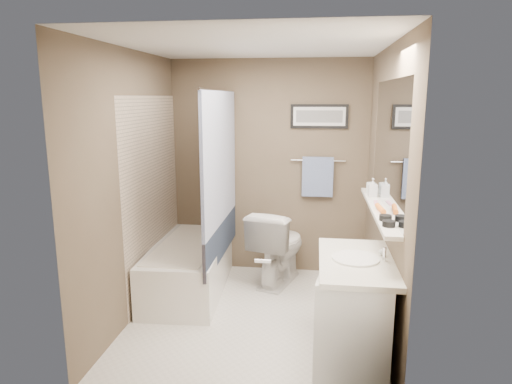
# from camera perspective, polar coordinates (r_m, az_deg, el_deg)

# --- Properties ---
(ground) EXTENTS (2.50, 2.50, 0.00)m
(ground) POSITION_cam_1_polar(r_m,az_deg,el_deg) (4.34, -0.27, -15.44)
(ground) COLOR silver
(ground) RESTS_ON ground
(ceiling) EXTENTS (2.20, 2.50, 0.04)m
(ceiling) POSITION_cam_1_polar(r_m,az_deg,el_deg) (3.88, -0.30, 17.61)
(ceiling) COLOR white
(ceiling) RESTS_ON wall_back
(wall_back) EXTENTS (2.20, 0.04, 2.40)m
(wall_back) POSITION_cam_1_polar(r_m,az_deg,el_deg) (5.14, 1.58, 2.99)
(wall_back) COLOR brown
(wall_back) RESTS_ON ground
(wall_front) EXTENTS (2.20, 0.04, 2.40)m
(wall_front) POSITION_cam_1_polar(r_m,az_deg,el_deg) (2.76, -3.77, -4.81)
(wall_front) COLOR brown
(wall_front) RESTS_ON ground
(wall_left) EXTENTS (0.04, 2.50, 2.40)m
(wall_left) POSITION_cam_1_polar(r_m,az_deg,el_deg) (4.22, -14.97, 0.64)
(wall_left) COLOR brown
(wall_left) RESTS_ON ground
(wall_right) EXTENTS (0.04, 2.50, 2.40)m
(wall_right) POSITION_cam_1_polar(r_m,az_deg,el_deg) (3.94, 15.46, -0.15)
(wall_right) COLOR brown
(wall_right) RESTS_ON ground
(tile_surround) EXTENTS (0.02, 1.55, 2.00)m
(tile_surround) POSITION_cam_1_polar(r_m,az_deg,el_deg) (4.72, -12.68, -0.56)
(tile_surround) COLOR #C3AD94
(tile_surround) RESTS_ON wall_left
(curtain_rod) EXTENTS (0.02, 1.55, 0.02)m
(curtain_rod) POSITION_cam_1_polar(r_m,az_deg,el_deg) (4.42, -4.66, 12.58)
(curtain_rod) COLOR silver
(curtain_rod) RESTS_ON wall_left
(curtain_upper) EXTENTS (0.03, 1.45, 1.28)m
(curtain_upper) POSITION_cam_1_polar(r_m,az_deg,el_deg) (4.46, -4.52, 4.20)
(curtain_upper) COLOR silver
(curtain_upper) RESTS_ON curtain_rod
(curtain_lower) EXTENTS (0.03, 1.45, 0.36)m
(curtain_lower) POSITION_cam_1_polar(r_m,az_deg,el_deg) (4.64, -4.36, -5.89)
(curtain_lower) COLOR #243044
(curtain_lower) RESTS_ON curtain_rod
(mirror) EXTENTS (0.02, 1.60, 1.00)m
(mirror) POSITION_cam_1_polar(r_m,az_deg,el_deg) (3.73, 16.27, 5.68)
(mirror) COLOR silver
(mirror) RESTS_ON wall_right
(shelf) EXTENTS (0.12, 1.60, 0.03)m
(shelf) POSITION_cam_1_polar(r_m,az_deg,el_deg) (3.81, 15.00, -2.07)
(shelf) COLOR silver
(shelf) RESTS_ON wall_right
(towel_bar) EXTENTS (0.60, 0.02, 0.02)m
(towel_bar) POSITION_cam_1_polar(r_m,az_deg,el_deg) (5.09, 7.76, 3.93)
(towel_bar) COLOR silver
(towel_bar) RESTS_ON wall_back
(towel) EXTENTS (0.34, 0.05, 0.44)m
(towel) POSITION_cam_1_polar(r_m,az_deg,el_deg) (5.09, 7.70, 1.89)
(towel) COLOR #98B0DD
(towel) RESTS_ON towel_bar
(art_frame) EXTENTS (0.62, 0.02, 0.26)m
(art_frame) POSITION_cam_1_polar(r_m,az_deg,el_deg) (5.06, 7.91, 9.35)
(art_frame) COLOR black
(art_frame) RESTS_ON wall_back
(art_mat) EXTENTS (0.56, 0.00, 0.20)m
(art_mat) POSITION_cam_1_polar(r_m,az_deg,el_deg) (5.05, 7.91, 9.34)
(art_mat) COLOR white
(art_mat) RESTS_ON art_frame
(art_image) EXTENTS (0.50, 0.00, 0.13)m
(art_image) POSITION_cam_1_polar(r_m,az_deg,el_deg) (5.04, 7.91, 9.34)
(art_image) COLOR #595959
(art_image) RESTS_ON art_mat
(door) EXTENTS (0.80, 0.02, 2.00)m
(door) POSITION_cam_1_polar(r_m,az_deg,el_deg) (2.76, 7.64, -9.25)
(door) COLOR silver
(door) RESTS_ON wall_front
(door_handle) EXTENTS (0.10, 0.02, 0.02)m
(door_handle) POSITION_cam_1_polar(r_m,az_deg,el_deg) (2.83, 0.87, -8.64)
(door_handle) COLOR silver
(door_handle) RESTS_ON door
(bathtub) EXTENTS (0.77, 1.53, 0.50)m
(bathtub) POSITION_cam_1_polar(r_m,az_deg,el_deg) (4.85, -8.34, -9.31)
(bathtub) COLOR white
(bathtub) RESTS_ON ground
(tub_rim) EXTENTS (0.56, 1.36, 0.02)m
(tub_rim) POSITION_cam_1_polar(r_m,az_deg,el_deg) (4.77, -8.43, -6.51)
(tub_rim) COLOR white
(tub_rim) RESTS_ON bathtub
(toilet) EXTENTS (0.68, 0.90, 0.82)m
(toilet) POSITION_cam_1_polar(r_m,az_deg,el_deg) (4.97, 2.80, -6.73)
(toilet) COLOR white
(toilet) RESTS_ON ground
(vanity) EXTENTS (0.62, 0.96, 0.80)m
(vanity) POSITION_cam_1_polar(r_m,az_deg,el_deg) (3.57, 12.36, -14.88)
(vanity) COLOR white
(vanity) RESTS_ON ground
(countertop) EXTENTS (0.54, 0.96, 0.04)m
(countertop) POSITION_cam_1_polar(r_m,az_deg,el_deg) (3.41, 12.50, -8.55)
(countertop) COLOR silver
(countertop) RESTS_ON vanity
(sink_basin) EXTENTS (0.34, 0.34, 0.01)m
(sink_basin) POSITION_cam_1_polar(r_m,az_deg,el_deg) (3.40, 12.35, -8.10)
(sink_basin) COLOR white
(sink_basin) RESTS_ON countertop
(faucet_spout) EXTENTS (0.02, 0.02, 0.10)m
(faucet_spout) POSITION_cam_1_polar(r_m,az_deg,el_deg) (3.41, 15.76, -7.47)
(faucet_spout) COLOR white
(faucet_spout) RESTS_ON countertop
(faucet_knob) EXTENTS (0.05, 0.05, 0.05)m
(faucet_knob) POSITION_cam_1_polar(r_m,az_deg,el_deg) (3.51, 15.52, -7.24)
(faucet_knob) COLOR silver
(faucet_knob) RESTS_ON countertop
(candle_bowl_near) EXTENTS (0.09, 0.09, 0.04)m
(candle_bowl_near) POSITION_cam_1_polar(r_m,az_deg,el_deg) (3.27, 16.26, -3.82)
(candle_bowl_near) COLOR black
(candle_bowl_near) RESTS_ON shelf
(candle_bowl_far) EXTENTS (0.09, 0.09, 0.04)m
(candle_bowl_far) POSITION_cam_1_polar(r_m,az_deg,el_deg) (3.42, 15.88, -3.12)
(candle_bowl_far) COLOR black
(candle_bowl_far) RESTS_ON shelf
(hair_brush_front) EXTENTS (0.06, 0.22, 0.04)m
(hair_brush_front) POSITION_cam_1_polar(r_m,az_deg,el_deg) (3.68, 15.29, -2.00)
(hair_brush_front) COLOR orange
(hair_brush_front) RESTS_ON shelf
(pink_comb) EXTENTS (0.04, 0.16, 0.01)m
(pink_comb) POSITION_cam_1_polar(r_m,az_deg,el_deg) (3.95, 14.75, -1.29)
(pink_comb) COLOR pink
(pink_comb) RESTS_ON shelf
(glass_jar) EXTENTS (0.08, 0.08, 0.10)m
(glass_jar) POSITION_cam_1_polar(r_m,az_deg,el_deg) (4.33, 14.15, 0.49)
(glass_jar) COLOR white
(glass_jar) RESTS_ON shelf
(soap_bottle) EXTENTS (0.08, 0.08, 0.16)m
(soap_bottle) POSITION_cam_1_polar(r_m,az_deg,el_deg) (4.19, 14.37, 0.57)
(soap_bottle) COLOR #999999
(soap_bottle) RESTS_ON shelf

